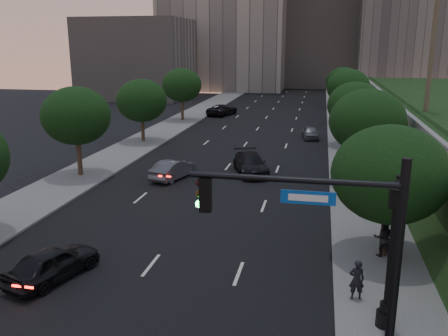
% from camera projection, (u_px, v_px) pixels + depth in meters
% --- Properties ---
extents(ground, '(160.00, 160.00, 0.00)m').
position_uv_depth(ground, '(101.00, 329.00, 16.55)').
color(ground, black).
rests_on(ground, ground).
extents(road_surface, '(16.00, 140.00, 0.02)m').
position_uv_depth(road_surface, '(242.00, 149.00, 44.97)').
color(road_surface, black).
rests_on(road_surface, ground).
extents(sidewalk_right, '(4.50, 140.00, 0.15)m').
position_uv_depth(sidewalk_right, '(354.00, 153.00, 42.96)').
color(sidewalk_right, slate).
rests_on(sidewalk_right, ground).
extents(sidewalk_left, '(4.50, 140.00, 0.15)m').
position_uv_depth(sidewalk_left, '(140.00, 144.00, 46.94)').
color(sidewalk_left, slate).
rests_on(sidewalk_left, ground).
extents(parapet_wall, '(0.35, 90.00, 0.70)m').
position_uv_depth(parapet_wall, '(399.00, 110.00, 39.35)').
color(parapet_wall, slate).
rests_on(parapet_wall, embankment).
extents(office_block_left, '(26.00, 20.00, 32.00)m').
position_uv_depth(office_block_left, '(226.00, 13.00, 102.36)').
color(office_block_left, gray).
rests_on(office_block_left, ground).
extents(office_block_mid, '(22.00, 18.00, 26.00)m').
position_uv_depth(office_block_mid, '(320.00, 29.00, 108.72)').
color(office_block_mid, gray).
rests_on(office_block_mid, ground).
extents(office_block_right, '(20.00, 22.00, 36.00)m').
position_uv_depth(office_block_right, '(409.00, 2.00, 98.27)').
color(office_block_right, slate).
rests_on(office_block_right, ground).
extents(office_block_filler, '(18.00, 16.00, 14.00)m').
position_uv_depth(office_block_filler, '(138.00, 59.00, 86.13)').
color(office_block_filler, gray).
rests_on(office_block_filler, ground).
extents(tree_right_a, '(5.20, 5.20, 6.24)m').
position_uv_depth(tree_right_a, '(390.00, 174.00, 21.11)').
color(tree_right_a, '#38281C').
rests_on(tree_right_a, ground).
extents(tree_right_b, '(5.20, 5.20, 6.74)m').
position_uv_depth(tree_right_b, '(367.00, 121.00, 32.35)').
color(tree_right_b, '#38281C').
rests_on(tree_right_b, ground).
extents(tree_right_c, '(5.20, 5.20, 6.24)m').
position_uv_depth(tree_right_c, '(355.00, 105.00, 44.79)').
color(tree_right_c, '#38281C').
rests_on(tree_right_c, ground).
extents(tree_right_d, '(5.20, 5.20, 6.74)m').
position_uv_depth(tree_right_d, '(348.00, 87.00, 57.93)').
color(tree_right_d, '#38281C').
rests_on(tree_right_d, ground).
extents(tree_right_e, '(5.20, 5.20, 6.24)m').
position_uv_depth(tree_right_e, '(343.00, 82.00, 72.27)').
color(tree_right_e, '#38281C').
rests_on(tree_right_e, ground).
extents(tree_left_b, '(5.00, 5.00, 6.71)m').
position_uv_depth(tree_left_b, '(76.00, 116.00, 34.43)').
color(tree_left_b, '#38281C').
rests_on(tree_left_b, ground).
extents(tree_left_c, '(5.00, 5.00, 6.34)m').
position_uv_depth(tree_left_c, '(142.00, 101.00, 46.84)').
color(tree_left_c, '#38281C').
rests_on(tree_left_c, ground).
extents(tree_left_d, '(5.00, 5.00, 6.71)m').
position_uv_depth(tree_left_d, '(182.00, 85.00, 60.02)').
color(tree_left_d, '#38281C').
rests_on(tree_left_d, ground).
extents(traffic_signal_mast, '(5.68, 0.56, 7.00)m').
position_uv_depth(traffic_signal_mast, '(351.00, 279.00, 12.42)').
color(traffic_signal_mast, black).
rests_on(traffic_signal_mast, ground).
extents(street_lamp, '(0.64, 0.64, 5.62)m').
position_uv_depth(street_lamp, '(390.00, 260.00, 15.86)').
color(street_lamp, black).
rests_on(street_lamp, ground).
extents(sedan_near_left, '(2.90, 4.58, 1.45)m').
position_uv_depth(sedan_near_left, '(53.00, 263.00, 19.92)').
color(sedan_near_left, black).
rests_on(sedan_near_left, ground).
extents(sedan_mid_left, '(2.70, 4.59, 1.43)m').
position_uv_depth(sedan_mid_left, '(174.00, 169.00, 34.85)').
color(sedan_mid_left, '#4C4E53').
rests_on(sedan_mid_left, ground).
extents(sedan_far_left, '(3.96, 5.97, 1.53)m').
position_uv_depth(sedan_far_left, '(222.00, 110.00, 65.77)').
color(sedan_far_left, black).
rests_on(sedan_far_left, ground).
extents(sedan_near_right, '(3.75, 5.67, 1.53)m').
position_uv_depth(sedan_near_right, '(251.00, 164.00, 36.21)').
color(sedan_near_right, black).
rests_on(sedan_near_right, ground).
extents(sedan_far_right, '(2.05, 4.02, 1.31)m').
position_uv_depth(sedan_far_right, '(310.00, 132.00, 49.63)').
color(sedan_far_right, '#5A5C62').
rests_on(sedan_far_right, ground).
extents(pedestrian_a, '(0.63, 0.46, 1.60)m').
position_uv_depth(pedestrian_a, '(357.00, 280.00, 18.05)').
color(pedestrian_a, black).
rests_on(pedestrian_a, sidewalk_right).
extents(pedestrian_b, '(0.87, 0.68, 1.78)m').
position_uv_depth(pedestrian_b, '(383.00, 238.00, 21.72)').
color(pedestrian_b, black).
rests_on(pedestrian_b, sidewalk_right).
extents(pedestrian_c, '(1.07, 0.61, 1.72)m').
position_uv_depth(pedestrian_c, '(378.00, 201.00, 26.87)').
color(pedestrian_c, black).
rests_on(pedestrian_c, sidewalk_right).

